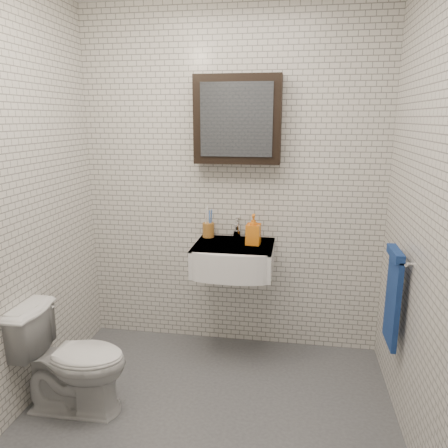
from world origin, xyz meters
The scene contains 9 objects.
ground centered at (0.00, 0.00, 0.01)m, with size 2.20×2.00×0.01m, color #46494D.
room_shell centered at (0.00, 0.00, 1.47)m, with size 2.22×2.02×2.51m.
washbasin centered at (0.05, 0.73, 0.76)m, with size 0.55×0.50×0.20m.
faucet centered at (0.05, 0.93, 0.92)m, with size 0.06×0.20×0.15m.
mirror_cabinet centered at (0.05, 0.93, 1.70)m, with size 0.60×0.15×0.60m.
towel_rail centered at (1.04, 0.35, 0.72)m, with size 0.09×0.30×0.58m.
toothbrush_cup centered at (-0.16, 0.94, 0.91)m, with size 0.11×0.11×0.23m.
soap_bottle centered at (0.18, 0.80, 0.96)m, with size 0.10×0.10×0.22m, color orange.
toilet centered at (-0.80, 0.00, 0.33)m, with size 0.37×0.64×0.66m, color silver.
Camera 1 is at (0.46, -2.13, 1.71)m, focal length 35.00 mm.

